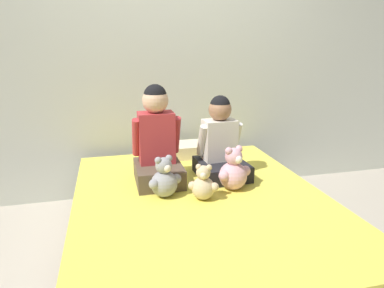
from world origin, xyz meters
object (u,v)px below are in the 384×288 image
object	(u,v)px
child_on_right	(220,145)
teddy_bear_between_children	(204,185)
bed	(201,226)
teddy_bear_held_by_right_child	(233,171)
child_on_left	(157,143)
teddy_bear_held_by_left_child	(164,180)
pillow_at_headboard	(176,151)

from	to	relation	value
child_on_right	teddy_bear_between_children	world-z (taller)	child_on_right
bed	teddy_bear_held_by_right_child	distance (m)	0.42
bed	teddy_bear_between_children	bearing A→B (deg)	-85.45
child_on_left	teddy_bear_held_by_left_child	distance (m)	0.32
bed	pillow_at_headboard	world-z (taller)	pillow_at_headboard
teddy_bear_held_by_left_child	pillow_at_headboard	bearing A→B (deg)	53.73
teddy_bear_held_by_left_child	teddy_bear_held_by_right_child	xyz separation A→B (m)	(0.47, 0.00, 0.01)
teddy_bear_held_by_right_child	teddy_bear_held_by_left_child	bearing A→B (deg)	163.23
teddy_bear_between_children	bed	bearing A→B (deg)	116.58
teddy_bear_held_by_right_child	teddy_bear_between_children	distance (m)	0.26
child_on_left	teddy_bear_between_children	bearing A→B (deg)	-58.20
child_on_right	teddy_bear_held_by_right_child	size ratio (longest dim) A/B	1.98
child_on_left	teddy_bear_held_by_left_child	bearing A→B (deg)	-89.90
child_on_right	teddy_bear_between_children	bearing A→B (deg)	-125.49
pillow_at_headboard	teddy_bear_between_children	bearing A→B (deg)	-89.79
child_on_left	pillow_at_headboard	xyz separation A→B (m)	(0.23, 0.50, -0.22)
pillow_at_headboard	child_on_left	bearing A→B (deg)	-114.69
bed	child_on_right	size ratio (longest dim) A/B	3.38
child_on_left	pillow_at_headboard	world-z (taller)	child_on_left
child_on_left	pillow_at_headboard	bearing A→B (deg)	65.26
teddy_bear_held_by_left_child	teddy_bear_between_children	world-z (taller)	teddy_bear_held_by_left_child
teddy_bear_held_by_left_child	pillow_at_headboard	distance (m)	0.81
child_on_right	teddy_bear_held_by_left_child	xyz separation A→B (m)	(-0.46, -0.27, -0.11)
teddy_bear_held_by_right_child	teddy_bear_between_children	size ratio (longest dim) A/B	1.29
child_on_right	teddy_bear_held_by_left_child	size ratio (longest dim) A/B	2.18
pillow_at_headboard	teddy_bear_held_by_left_child	bearing A→B (deg)	-106.46
teddy_bear_held_by_right_child	pillow_at_headboard	bearing A→B (deg)	89.95
child_on_left	teddy_bear_between_children	distance (m)	0.48
teddy_bear_held_by_left_child	teddy_bear_held_by_right_child	world-z (taller)	teddy_bear_held_by_right_child
child_on_left	teddy_bear_held_by_left_child	xyz separation A→B (m)	(0.00, -0.28, -0.16)
child_on_right	teddy_bear_held_by_right_child	world-z (taller)	child_on_right
teddy_bear_between_children	pillow_at_headboard	world-z (taller)	teddy_bear_between_children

